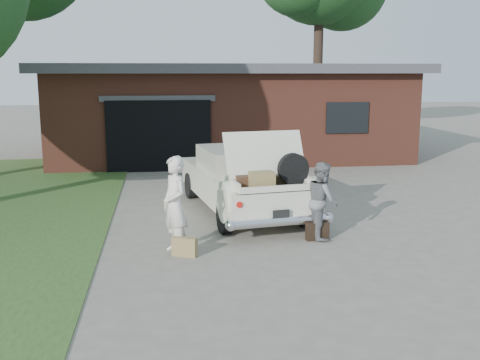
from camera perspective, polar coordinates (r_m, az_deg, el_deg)
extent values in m
plane|color=gray|center=(10.00, 0.48, -6.85)|extent=(90.00, 90.00, 0.00)
cube|color=brown|center=(21.11, -1.39, 6.74)|extent=(12.00, 7.00, 3.00)
cube|color=#4C4C51|center=(21.05, -1.41, 11.22)|extent=(12.80, 7.80, 0.30)
cube|color=black|center=(17.57, -8.24, 4.46)|extent=(3.20, 0.30, 2.20)
cube|color=#4C4C51|center=(17.41, -8.34, 8.19)|extent=(3.50, 0.12, 0.18)
cube|color=black|center=(18.42, 10.83, 6.24)|extent=(1.40, 0.08, 1.00)
cylinder|color=#38281E|center=(27.12, 7.90, 11.14)|extent=(0.44, 0.44, 6.37)
cube|color=beige|center=(12.42, 0.25, -0.50)|extent=(2.49, 4.94, 0.61)
cube|color=#B1AF9C|center=(12.59, -0.13, 2.17)|extent=(1.83, 2.10, 0.49)
cube|color=black|center=(13.45, -1.21, 2.65)|extent=(1.46, 0.30, 0.42)
cube|color=black|center=(11.75, 1.12, 1.44)|extent=(1.46, 0.30, 0.42)
cylinder|color=black|center=(10.76, -1.52, -3.83)|extent=(0.30, 0.65, 0.62)
cylinder|color=black|center=(11.29, 6.66, -3.19)|extent=(0.30, 0.65, 0.62)
cylinder|color=black|center=(13.80, -4.99, -0.55)|extent=(0.30, 0.65, 0.62)
cylinder|color=black|center=(14.22, 1.58, -0.17)|extent=(0.30, 0.65, 0.62)
cylinder|color=silver|center=(10.25, 4.16, -4.23)|extent=(1.94, 0.46, 0.17)
cylinder|color=#A5140F|center=(9.98, -0.11, -2.49)|extent=(0.13, 0.11, 0.11)
cylinder|color=#A5140F|center=(10.52, 8.01, -1.90)|extent=(0.13, 0.11, 0.11)
cube|color=black|center=(10.20, 4.21, -3.49)|extent=(0.32, 0.07, 0.16)
cube|color=black|center=(10.69, 3.03, -0.62)|extent=(1.60, 1.25, 0.04)
cube|color=beige|center=(10.44, -0.87, -0.35)|extent=(0.21, 1.04, 0.17)
cube|color=beige|center=(10.94, 6.77, 0.10)|extent=(0.21, 1.04, 0.17)
cube|color=beige|center=(10.20, 4.02, -0.87)|extent=(1.50, 0.28, 0.11)
cube|color=beige|center=(10.86, 2.57, 2.27)|extent=(1.65, 0.75, 0.99)
cube|color=#4D3121|center=(10.63, 1.21, 0.00)|extent=(0.69, 0.50, 0.20)
cube|color=#98804D|center=(10.36, 2.22, 0.00)|extent=(0.49, 0.36, 0.31)
cube|color=black|center=(10.82, 3.41, 0.07)|extent=(0.57, 0.42, 0.16)
cylinder|color=black|center=(10.74, 5.43, 1.14)|extent=(0.62, 0.24, 0.60)
imported|color=silver|center=(9.59, -6.63, -2.53)|extent=(0.61, 0.72, 1.67)
imported|color=slate|center=(10.49, 8.35, -2.04)|extent=(0.55, 0.70, 1.44)
cube|color=#987F4D|center=(9.54, -5.66, -6.76)|extent=(0.44, 0.30, 0.33)
cube|color=black|center=(10.47, 7.86, -5.19)|extent=(0.44, 0.19, 0.33)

